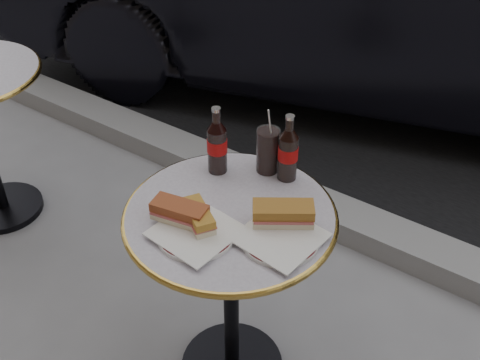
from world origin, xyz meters
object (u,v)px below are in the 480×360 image
Objects in this scene: bistro_table at (231,299)px; plate_left at (196,233)px; cola_bottle_right at (288,148)px; cola_bottle_left at (217,140)px; plate_right at (280,239)px; cola_glass at (268,150)px.

plate_left reaches higher than bistro_table.
cola_bottle_right is at bearing 79.55° from plate_left.
cola_bottle_left is 1.02× the size of cola_bottle_right.
cola_bottle_left reaches higher than plate_right.
bistro_table is 0.53m from cola_bottle_right.
bistro_table is 3.36× the size of plate_left.
cola_bottle_right reaches higher than cola_glass.
cola_bottle_right is (0.05, 0.24, 0.48)m from bistro_table.
cola_bottle_right is at bearing 24.68° from cola_bottle_left.
cola_bottle_left is at bearing 135.99° from bistro_table.
bistro_table is 3.30× the size of cola_bottle_right.
plate_right reaches higher than bistro_table.
plate_right is (0.18, -0.02, 0.37)m from bistro_table.
cola_bottle_right is (0.07, 0.37, 0.11)m from plate_left.
plate_left is at bearing -150.84° from plate_right.
cola_bottle_right reaches higher than plate_right.
cola_bottle_left is at bearing 153.69° from plate_right.
plate_right is 0.33m from cola_glass.
plate_left is 0.37m from cola_glass.
plate_right is at bearing -26.31° from cola_bottle_left.
plate_right is 0.97× the size of cola_bottle_right.
cola_bottle_right is 0.08m from cola_glass.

